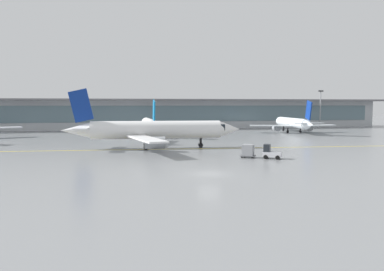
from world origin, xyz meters
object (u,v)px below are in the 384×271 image
(gate_airplane_2, at_px, (293,123))
(baggage_tug, at_px, (271,153))
(gate_airplane_1, at_px, (150,124))
(apron_light_mast_1, at_px, (320,107))
(taxiing_regional_jet, at_px, (154,130))
(cargo_dolly_lead, at_px, (248,151))

(gate_airplane_2, relative_size, baggage_tug, 9.16)
(gate_airplane_1, relative_size, apron_light_mast_1, 2.16)
(baggage_tug, bearing_deg, taxiing_regional_jet, 163.18)
(gate_airplane_1, distance_m, apron_light_mast_1, 61.17)
(gate_airplane_2, height_order, apron_light_mast_1, apron_light_mast_1)
(cargo_dolly_lead, bearing_deg, apron_light_mast_1, 83.90)
(baggage_tug, height_order, apron_light_mast_1, apron_light_mast_1)
(taxiing_regional_jet, xyz_separation_m, apron_light_mast_1, (61.02, 47.35, 3.76))
(gate_airplane_2, height_order, baggage_tug, gate_airplane_2)
(gate_airplane_2, distance_m, cargo_dolly_lead, 54.60)
(gate_airplane_1, distance_m, gate_airplane_2, 40.05)
(gate_airplane_2, distance_m, apron_light_mast_1, 25.72)
(cargo_dolly_lead, xyz_separation_m, apron_light_mast_1, (48.81, 62.67, 5.91))
(taxiing_regional_jet, height_order, cargo_dolly_lead, taxiing_regional_jet)
(baggage_tug, distance_m, apron_light_mast_1, 79.38)
(cargo_dolly_lead, bearing_deg, taxiing_regional_jet, 160.37)
(gate_airplane_1, height_order, baggage_tug, gate_airplane_1)
(gate_airplane_2, relative_size, cargo_dolly_lead, 10.27)
(gate_airplane_2, distance_m, taxiing_regional_jet, 52.01)
(taxiing_regional_jet, relative_size, baggage_tug, 10.94)
(taxiing_regional_jet, bearing_deg, gate_airplane_1, 90.47)
(baggage_tug, bearing_deg, gate_airplane_1, 136.72)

